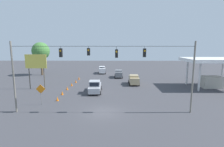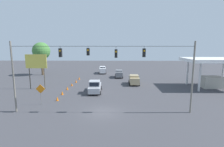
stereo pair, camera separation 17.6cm
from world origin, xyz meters
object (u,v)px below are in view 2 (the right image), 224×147
at_px(tree_horizon_left, 41,51).
at_px(gas_station, 213,67).
at_px(traffic_cone_fifth, 76,81).
at_px(traffic_cone_farthest, 79,78).
at_px(overhead_signal_span, 102,67).
at_px(sedan_tan_oncoming_far, 134,80).
at_px(sedan_grey_oncoming_deep, 119,74).
at_px(work_zone_sign, 41,91).
at_px(traffic_cone_nearest, 57,99).
at_px(roadside_billboard, 36,64).
at_px(traffic_cone_second, 62,93).
at_px(traffic_cone_third, 67,88).
at_px(pickup_truck_silver_withflow_mid, 95,87).
at_px(traffic_cone_fourth, 72,84).
at_px(sedan_white_withflow_deep, 103,70).

bearing_deg(tree_horizon_left, gas_station, 160.05).
xyz_separation_m(traffic_cone_fifth, traffic_cone_farthest, (0.03, -3.46, 0.00)).
relative_size(overhead_signal_span, sedan_tan_oncoming_far, 5.11).
relative_size(sedan_grey_oncoming_deep, work_zone_sign, 1.43).
bearing_deg(traffic_cone_nearest, roadside_billboard, -49.62).
distance_m(traffic_cone_second, tree_horizon_left, 22.73).
xyz_separation_m(traffic_cone_third, work_zone_sign, (1.37, 7.99, 1.67)).
xyz_separation_m(sedan_grey_oncoming_deep, pickup_truck_silver_withflow_mid, (4.44, 13.99, -0.00)).
relative_size(traffic_cone_second, roadside_billboard, 0.10).
bearing_deg(gas_station, traffic_cone_farthest, -15.84).
bearing_deg(roadside_billboard, traffic_cone_fourth, -157.03).
height_order(traffic_cone_second, roadside_billboard, roadside_billboard).
relative_size(overhead_signal_span, sedan_grey_oncoming_deep, 5.24).
height_order(sedan_tan_oncoming_far, traffic_cone_nearest, sedan_tan_oncoming_far).
relative_size(overhead_signal_span, traffic_cone_farthest, 34.00).
distance_m(traffic_cone_nearest, traffic_cone_second, 3.11).
xyz_separation_m(work_zone_sign, tree_horizon_left, (9.57, -23.78, 4.42)).
relative_size(sedan_white_withflow_deep, traffic_cone_nearest, 7.33).
bearing_deg(traffic_cone_fifth, sedan_white_withflow_deep, -110.98).
distance_m(traffic_cone_fourth, work_zone_sign, 11.31).
height_order(traffic_cone_fourth, work_zone_sign, work_zone_sign).
height_order(gas_station, work_zone_sign, gas_station).
bearing_deg(traffic_cone_nearest, sedan_white_withflow_deep, -100.98).
xyz_separation_m(traffic_cone_farthest, work_zone_sign, (1.59, 17.61, 1.67)).
bearing_deg(tree_horizon_left, sedan_grey_oncoming_deep, 170.76).
xyz_separation_m(overhead_signal_span, traffic_cone_second, (7.11, -7.34, -5.15)).
relative_size(traffic_cone_nearest, gas_station, 0.06).
height_order(pickup_truck_silver_withflow_mid, sedan_white_withflow_deep, pickup_truck_silver_withflow_mid).
bearing_deg(tree_horizon_left, traffic_cone_fifth, 139.28).
xyz_separation_m(sedan_white_withflow_deep, gas_station, (-21.81, 16.81, 3.02)).
relative_size(work_zone_sign, tree_horizon_left, 0.32).
xyz_separation_m(sedan_white_withflow_deep, work_zone_sign, (6.48, 26.84, 0.95)).
distance_m(sedan_tan_oncoming_far, roadside_billboard, 18.97).
bearing_deg(pickup_truck_silver_withflow_mid, traffic_cone_fourth, -42.23).
height_order(traffic_cone_third, tree_horizon_left, tree_horizon_left).
distance_m(gas_station, roadside_billboard, 32.61).
height_order(overhead_signal_span, traffic_cone_third, overhead_signal_span).
height_order(sedan_grey_oncoming_deep, traffic_cone_second, sedan_grey_oncoming_deep).
bearing_deg(traffic_cone_fourth, sedan_grey_oncoming_deep, -135.67).
relative_size(traffic_cone_nearest, traffic_cone_farthest, 1.00).
xyz_separation_m(traffic_cone_nearest, work_zone_sign, (1.61, 1.73, 1.67)).
xyz_separation_m(traffic_cone_fifth, gas_station, (-26.68, 4.12, 3.74)).
bearing_deg(sedan_white_withflow_deep, overhead_signal_span, 93.96).
relative_size(sedan_tan_oncoming_far, roadside_billboard, 0.65).
height_order(sedan_grey_oncoming_deep, traffic_cone_nearest, sedan_grey_oncoming_deep).
bearing_deg(traffic_cone_fourth, traffic_cone_fifth, -93.01).
xyz_separation_m(traffic_cone_fourth, traffic_cone_farthest, (-0.14, -6.52, 0.00)).
distance_m(traffic_cone_fifth, work_zone_sign, 14.34).
bearing_deg(gas_station, traffic_cone_third, 4.33).
xyz_separation_m(traffic_cone_second, traffic_cone_fifth, (-0.21, -9.32, 0.00)).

